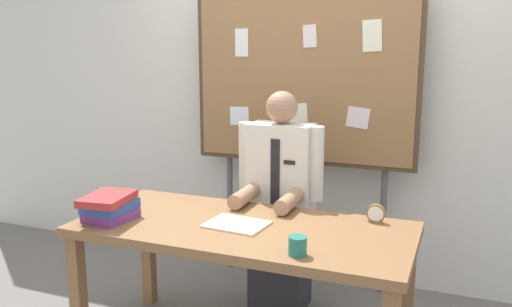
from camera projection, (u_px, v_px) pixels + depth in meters
back_wall at (311, 92)px, 3.86m from camera, size 6.40×0.08×2.70m
desk at (243, 240)px, 2.86m from camera, size 1.77×0.81×0.76m
person at (280, 211)px, 3.40m from camera, size 0.55×0.56×1.41m
bulletin_board at (303, 80)px, 3.65m from camera, size 1.56×0.09×2.08m
book_stack at (110, 207)px, 2.90m from camera, size 0.25×0.32×0.14m
open_notebook at (237, 224)px, 2.83m from camera, size 0.33×0.26×0.01m
desk_clock at (376, 214)px, 2.87m from camera, size 0.10×0.04×0.10m
coffee_mug at (298, 246)px, 2.43m from camera, size 0.08×0.08×0.09m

